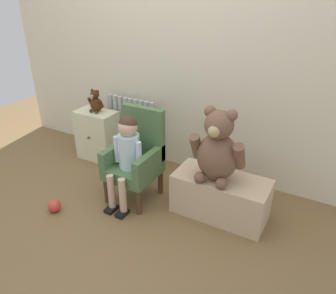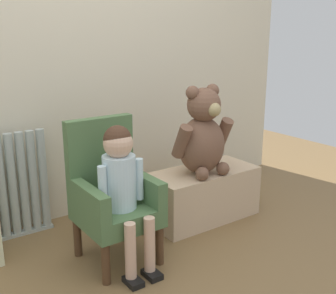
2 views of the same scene
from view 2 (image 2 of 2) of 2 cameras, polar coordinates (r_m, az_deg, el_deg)
back_wall at (r=2.71m, az=-15.45°, el=14.96°), size 3.80×0.05×2.40m
radiator at (r=2.63m, az=-21.60°, el=-5.29°), size 0.56×0.05×0.64m
child_armchair at (r=2.27m, az=-7.64°, el=-6.30°), size 0.38×0.40×0.76m
child_figure at (r=2.13m, az=-6.30°, el=-4.05°), size 0.25×0.35×0.75m
low_bench at (r=2.78m, az=4.74°, el=-6.40°), size 0.72×0.34×0.33m
large_teddy_bear at (r=2.61m, az=4.70°, el=1.57°), size 0.41×0.28×0.56m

